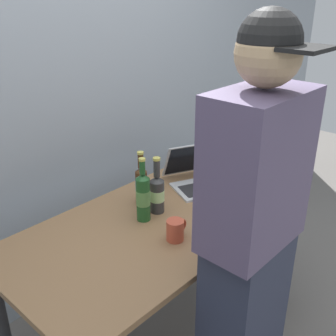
# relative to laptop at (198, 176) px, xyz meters

# --- Properties ---
(ground_plane) EXTENTS (8.00, 8.00, 0.00)m
(ground_plane) POSITION_rel_laptop_xyz_m (-0.40, -0.10, -0.80)
(ground_plane) COLOR slate
(ground_plane) RESTS_ON ground
(desk) EXTENTS (1.58, 0.79, 0.75)m
(desk) POSITION_rel_laptop_xyz_m (-0.40, -0.10, -0.18)
(desk) COLOR olive
(desk) RESTS_ON ground
(laptop) EXTENTS (0.42, 0.44, 0.22)m
(laptop) POSITION_rel_laptop_xyz_m (0.00, 0.00, 0.00)
(laptop) COLOR #B7BABC
(laptop) RESTS_ON desk
(beer_bottle_green) EXTENTS (0.07, 0.07, 0.29)m
(beer_bottle_green) POSITION_rel_laptop_xyz_m (-0.38, -0.05, 0.05)
(beer_bottle_green) COLOR #333333
(beer_bottle_green) RESTS_ON desk
(beer_bottle_brown) EXTENTS (0.06, 0.06, 0.28)m
(beer_bottle_brown) POSITION_rel_laptop_xyz_m (-0.36, 0.08, 0.06)
(beer_bottle_brown) COLOR #472B14
(beer_bottle_brown) RESTS_ON desk
(beer_bottle_dark) EXTENTS (0.07, 0.07, 0.32)m
(beer_bottle_dark) POSITION_rel_laptop_xyz_m (-0.48, -0.05, 0.08)
(beer_bottle_dark) COLOR #1E5123
(beer_bottle_dark) RESTS_ON desk
(person_figure) EXTENTS (0.40, 0.29, 1.73)m
(person_figure) POSITION_rel_laptop_xyz_m (-0.52, -0.66, 0.08)
(person_figure) COLOR #2D3347
(person_figure) RESTS_ON ground
(coffee_mug) EXTENTS (0.11, 0.08, 0.10)m
(coffee_mug) POSITION_rel_laptop_xyz_m (-0.50, -0.28, -0.00)
(coffee_mug) COLOR #BF4C33
(coffee_mug) RESTS_ON desk
(back_wall) EXTENTS (6.00, 0.10, 2.60)m
(back_wall) POSITION_rel_laptop_xyz_m (-0.40, 0.64, 0.50)
(back_wall) COLOR #99A3AD
(back_wall) RESTS_ON ground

